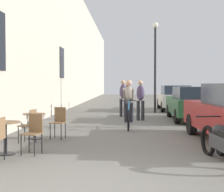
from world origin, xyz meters
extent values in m
cube|color=#B7AD99|center=(-3.45, 14.00, 4.33)|extent=(0.50, 68.00, 8.65)
cube|color=black|center=(-3.18, 13.52, 2.76)|extent=(0.04, 1.10, 1.70)
cylinder|color=black|center=(-2.22, 2.49, 0.01)|extent=(0.40, 0.40, 0.02)
cylinder|color=black|center=(-2.22, 2.49, 0.36)|extent=(0.05, 0.05, 0.67)
cylinder|color=brown|center=(-2.22, 2.49, 0.71)|extent=(0.64, 0.64, 0.02)
cylinder|color=black|center=(-1.53, 2.29, 0.23)|extent=(0.02, 0.02, 0.45)
cylinder|color=black|center=(-1.84, 2.37, 0.23)|extent=(0.02, 0.02, 0.45)
cylinder|color=black|center=(-1.45, 2.61, 0.23)|extent=(0.02, 0.02, 0.45)
cylinder|color=black|center=(-1.76, 2.69, 0.23)|extent=(0.02, 0.02, 0.45)
cube|color=brown|center=(-1.64, 2.49, 0.46)|extent=(0.46, 0.46, 0.02)
cube|color=brown|center=(-1.60, 2.66, 0.68)|extent=(0.34, 0.10, 0.42)
cylinder|color=black|center=(-2.06, 1.97, 0.23)|extent=(0.02, 0.02, 0.45)
cube|color=brown|center=(-2.04, 1.81, 0.68)|extent=(0.02, 0.34, 0.42)
cylinder|color=black|center=(-2.17, 4.52, 0.01)|extent=(0.40, 0.40, 0.02)
cylinder|color=black|center=(-2.17, 4.52, 0.36)|extent=(0.05, 0.05, 0.67)
cylinder|color=brown|center=(-2.17, 4.52, 0.71)|extent=(0.64, 0.64, 0.02)
cylinder|color=black|center=(-1.36, 4.33, 0.23)|extent=(0.02, 0.02, 0.45)
cylinder|color=black|center=(-1.68, 4.39, 0.23)|extent=(0.02, 0.02, 0.45)
cylinder|color=black|center=(-1.31, 4.65, 0.23)|extent=(0.02, 0.02, 0.45)
cylinder|color=black|center=(-1.63, 4.70, 0.23)|extent=(0.02, 0.02, 0.45)
cube|color=brown|center=(-1.49, 4.52, 0.46)|extent=(0.44, 0.44, 0.02)
cube|color=brown|center=(-1.46, 4.69, 0.68)|extent=(0.34, 0.08, 0.42)
cylinder|color=black|center=(-2.36, 3.73, 0.23)|extent=(0.02, 0.02, 0.45)
cylinder|color=black|center=(-2.30, 4.05, 0.23)|extent=(0.02, 0.02, 0.45)
cylinder|color=black|center=(-2.05, 3.66, 0.23)|extent=(0.02, 0.02, 0.45)
cylinder|color=black|center=(-1.98, 3.98, 0.23)|extent=(0.02, 0.02, 0.45)
cube|color=brown|center=(-2.17, 3.86, 0.46)|extent=(0.45, 0.45, 0.02)
cube|color=brown|center=(-2.00, 3.82, 0.68)|extent=(0.09, 0.34, 0.42)
torus|color=black|center=(0.51, 6.22, 0.33)|extent=(0.07, 0.71, 0.71)
torus|color=black|center=(0.54, 7.27, 0.33)|extent=(0.07, 0.71, 0.71)
cylinder|color=#286084|center=(0.54, 7.18, 0.61)|extent=(0.04, 0.22, 0.58)
cylinder|color=#286084|center=(0.52, 6.68, 0.95)|extent=(0.06, 0.83, 0.14)
cylinder|color=#286084|center=(0.51, 6.25, 0.67)|extent=(0.04, 0.09, 0.67)
cylinder|color=#286084|center=(0.53, 6.77, 0.37)|extent=(0.07, 1.00, 0.12)
cylinder|color=black|center=(0.51, 6.27, 1.00)|extent=(0.52, 0.04, 0.03)
ellipsoid|color=black|center=(0.54, 7.09, 0.93)|extent=(0.12, 0.24, 0.06)
ellipsoid|color=#9E9384|center=(0.53, 7.01, 1.21)|extent=(0.35, 0.36, 0.59)
sphere|color=tan|center=(0.53, 6.97, 1.60)|extent=(0.22, 0.22, 0.22)
cylinder|color=#26262D|center=(0.63, 6.93, 0.55)|extent=(0.14, 0.40, 0.75)
cylinder|color=#26262D|center=(0.43, 6.94, 0.55)|extent=(0.14, 0.40, 0.75)
cylinder|color=#9E9384|center=(0.67, 6.62, 1.20)|extent=(0.10, 0.75, 0.48)
cylinder|color=#9E9384|center=(0.38, 6.63, 1.20)|extent=(0.13, 0.75, 0.48)
cylinder|color=#26262D|center=(1.15, 9.30, 0.42)|extent=(0.14, 0.14, 0.85)
cylinder|color=#26262D|center=(0.95, 9.33, 0.42)|extent=(0.14, 0.14, 0.85)
ellipsoid|color=#4C3D5B|center=(1.05, 9.31, 1.18)|extent=(0.37, 0.28, 0.67)
sphere|color=tan|center=(1.05, 9.31, 1.61)|extent=(0.22, 0.22, 0.22)
cylinder|color=#26262D|center=(0.39, 10.79, 0.43)|extent=(0.14, 0.14, 0.86)
cylinder|color=#26262D|center=(0.19, 10.82, 0.43)|extent=(0.14, 0.14, 0.86)
ellipsoid|color=#4C3D5B|center=(0.29, 10.81, 1.20)|extent=(0.37, 0.29, 0.68)
sphere|color=tan|center=(0.29, 10.81, 1.64)|extent=(0.22, 0.22, 0.22)
cylinder|color=#26262D|center=(0.59, 13.25, 0.40)|extent=(0.14, 0.14, 0.80)
cylinder|color=#26262D|center=(0.39, 13.24, 0.40)|extent=(0.14, 0.14, 0.80)
ellipsoid|color=brown|center=(0.49, 13.24, 1.11)|extent=(0.36, 0.26, 0.63)
sphere|color=tan|center=(0.49, 13.24, 1.53)|extent=(0.22, 0.22, 0.22)
cylinder|color=#26262D|center=(0.60, 15.62, 0.40)|extent=(0.14, 0.14, 0.80)
cylinder|color=#26262D|center=(0.41, 15.60, 0.40)|extent=(0.14, 0.14, 0.80)
ellipsoid|color=#38564C|center=(0.50, 15.61, 1.12)|extent=(0.36, 0.27, 0.64)
sphere|color=brown|center=(0.50, 15.61, 1.54)|extent=(0.22, 0.22, 0.22)
cylinder|color=black|center=(2.01, 13.06, 2.30)|extent=(0.12, 0.12, 4.60)
sphere|color=silver|center=(2.01, 13.06, 4.74)|extent=(0.32, 0.32, 0.32)
cylinder|color=black|center=(2.45, 5.51, 0.32)|extent=(0.23, 0.64, 0.64)
cylinder|color=black|center=(2.56, 2.59, 0.32)|extent=(0.23, 0.64, 0.64)
cube|color=#23512D|center=(3.22, 9.48, 0.63)|extent=(1.75, 4.10, 0.66)
cube|color=#283342|center=(3.21, 8.99, 1.20)|extent=(1.45, 2.22, 0.49)
cylinder|color=black|center=(2.47, 10.83, 0.29)|extent=(0.20, 0.59, 0.59)
cylinder|color=black|center=(4.01, 10.81, 0.29)|extent=(0.20, 0.59, 0.59)
cylinder|color=black|center=(2.43, 8.14, 0.29)|extent=(0.20, 0.59, 0.59)
cylinder|color=black|center=(3.97, 8.12, 0.29)|extent=(0.20, 0.59, 0.59)
cube|color=beige|center=(3.28, 14.70, 0.64)|extent=(1.81, 4.19, 0.68)
cube|color=#283342|center=(3.27, 14.20, 1.23)|extent=(1.49, 2.28, 0.50)
cylinder|color=black|center=(2.52, 16.09, 0.30)|extent=(0.21, 0.60, 0.60)
cylinder|color=black|center=(4.09, 16.06, 0.30)|extent=(0.21, 0.60, 0.60)
cylinder|color=black|center=(2.47, 13.35, 0.30)|extent=(0.21, 0.60, 0.60)
cylinder|color=black|center=(4.03, 13.32, 0.30)|extent=(0.21, 0.60, 0.60)
torus|color=black|center=(2.24, 2.67, 0.30)|extent=(0.18, 0.70, 0.69)
cube|color=#333338|center=(2.34, 1.95, 0.40)|extent=(0.34, 0.79, 0.28)
ellipsoid|color=black|center=(2.32, 2.05, 0.62)|extent=(0.35, 0.55, 0.24)
cylinder|color=black|center=(2.25, 2.57, 0.85)|extent=(0.62, 0.11, 0.03)
camera|label=1|loc=(0.43, -4.46, 1.55)|focal=51.57mm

